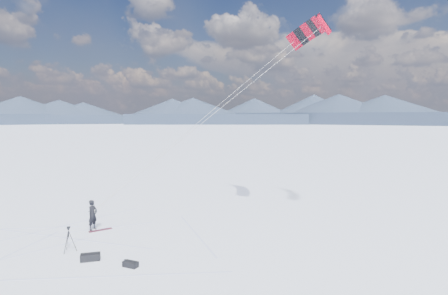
# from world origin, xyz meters

# --- Properties ---
(ground) EXTENTS (1800.00, 1800.00, 0.00)m
(ground) POSITION_xyz_m (0.00, 0.00, 0.00)
(ground) COLOR white
(horizon_hills) EXTENTS (704.00, 705.94, 10.91)m
(horizon_hills) POSITION_xyz_m (-0.00, 0.00, 4.88)
(horizon_hills) COLOR #1E2A3C
(horizon_hills) RESTS_ON ground
(snow_tracks) EXTENTS (17.62, 14.39, 0.01)m
(snow_tracks) POSITION_xyz_m (-0.41, -0.64, 0.00)
(snow_tracks) COLOR #ADB7DF
(snow_tracks) RESTS_ON ground
(snowkiter) EXTENTS (0.65, 0.81, 1.95)m
(snowkiter) POSITION_xyz_m (-0.83, 3.57, 0.00)
(snowkiter) COLOR black
(snowkiter) RESTS_ON ground
(snowboard) EXTENTS (1.27, 1.18, 0.04)m
(snowboard) POSITION_xyz_m (-0.31, 3.52, 0.02)
(snowboard) COLOR maroon
(snowboard) RESTS_ON ground
(tripod) EXTENTS (0.71, 0.69, 1.39)m
(tripod) POSITION_xyz_m (-0.36, -0.26, 0.90)
(tripod) COLOR black
(tripod) RESTS_ON ground
(gear_bag_a) EXTENTS (1.06, 0.77, 0.43)m
(gear_bag_a) POSITION_xyz_m (1.37, -1.34, 0.19)
(gear_bag_a) COLOR black
(gear_bag_a) RESTS_ON ground
(gear_bag_b) EXTENTS (0.82, 0.58, 0.34)m
(gear_bag_b) POSITION_xyz_m (3.68, -1.90, 0.15)
(gear_bag_b) COLOR black
(gear_bag_b) RESTS_ON ground
(power_kite) EXTENTS (15.42, 6.79, 12.85)m
(power_kite) POSITION_xyz_m (13.24, 7.57, 13.12)
(power_kite) COLOR #AC021A
(power_kite) RESTS_ON ground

